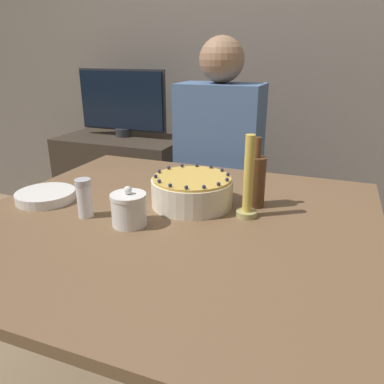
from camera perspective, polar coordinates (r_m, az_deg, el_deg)
name	(u,v)px	position (r m, az deg, el deg)	size (l,w,h in m)	color
wall_behind	(268,35)	(2.40, 11.48, 22.43)	(8.00, 0.05, 2.60)	slate
dining_table	(173,247)	(1.21, -2.98, -8.37)	(1.22, 1.14, 0.72)	brown
cake	(192,191)	(1.24, 0.00, 0.17)	(0.27, 0.27, 0.11)	#EFE5CC
sugar_bowl	(129,209)	(1.11, -9.59, -2.59)	(0.11, 0.11, 0.12)	white
sugar_shaker	(84,198)	(1.19, -16.07, -0.86)	(0.05, 0.05, 0.12)	white
plate_stack	(46,196)	(1.38, -21.39, -0.55)	(0.20, 0.20, 0.03)	white
candle	(248,185)	(1.14, 8.54, 1.06)	(0.06, 0.06, 0.26)	tan
bottle	(256,180)	(1.23, 9.71, 1.74)	(0.06, 0.06, 0.23)	brown
person_man_blue_shirt	(218,186)	(1.92, 4.05, 0.85)	(0.40, 0.34, 1.28)	#2D2D38
side_cabinet	(127,187)	(2.56, -9.86, 0.71)	(0.78, 0.52, 0.70)	#382D23
tv_monitor	(122,102)	(2.43, -10.64, 13.35)	(0.59, 0.10, 0.41)	#2D2D33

